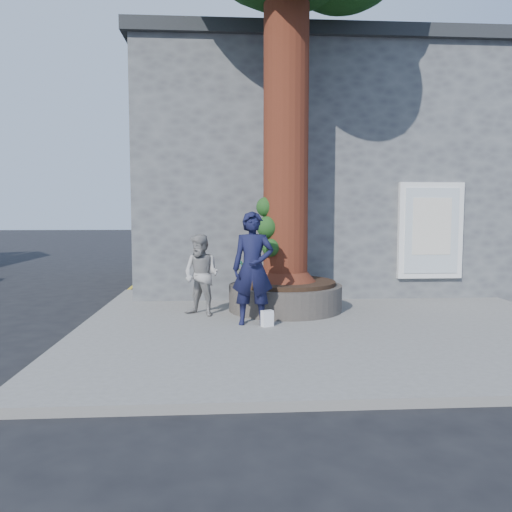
{
  "coord_description": "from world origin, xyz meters",
  "views": [
    {
      "loc": [
        -0.46,
        -8.04,
        2.07
      ],
      "look_at": [
        0.19,
        1.78,
        1.25
      ],
      "focal_mm": 35.0,
      "sensor_mm": 36.0,
      "label": 1
    }
  ],
  "objects": [
    {
      "name": "yellow_line",
      "position": [
        -3.05,
        1.0,
        0.0
      ],
      "size": [
        0.1,
        30.0,
        0.01
      ],
      "primitive_type": "cube",
      "color": "yellow",
      "rests_on": "ground"
    },
    {
      "name": "plant_a",
      "position": [
        -0.05,
        2.85,
        0.89
      ],
      "size": [
        0.21,
        0.2,
        0.33
      ],
      "primitive_type": "imported",
      "rotation": [
        0.0,
        0.0,
        0.6
      ],
      "color": "gray",
      "rests_on": "planter"
    },
    {
      "name": "plant_c",
      "position": [
        0.04,
        2.85,
        0.87
      ],
      "size": [
        0.23,
        0.23,
        0.29
      ],
      "primitive_type": "imported",
      "rotation": [
        0.0,
        0.0,
        3.87
      ],
      "color": "gray",
      "rests_on": "planter"
    },
    {
      "name": "planter",
      "position": [
        0.8,
        2.0,
        0.41
      ],
      "size": [
        2.3,
        2.3,
        0.6
      ],
      "color": "black",
      "rests_on": "pavement"
    },
    {
      "name": "plant_d",
      "position": [
        1.3,
        2.85,
        0.89
      ],
      "size": [
        0.34,
        0.37,
        0.34
      ],
      "primitive_type": "imported",
      "rotation": [
        0.0,
        0.0,
        4.96
      ],
      "color": "gray",
      "rests_on": "planter"
    },
    {
      "name": "ground",
      "position": [
        0.0,
        0.0,
        0.0
      ],
      "size": [
        120.0,
        120.0,
        0.0
      ],
      "primitive_type": "plane",
      "color": "black",
      "rests_on": "ground"
    },
    {
      "name": "pavement",
      "position": [
        1.5,
        1.0,
        0.06
      ],
      "size": [
        9.0,
        8.0,
        0.12
      ],
      "primitive_type": "cube",
      "color": "slate",
      "rests_on": "ground"
    },
    {
      "name": "plant_b",
      "position": [
        0.66,
        2.85,
        0.9
      ],
      "size": [
        0.24,
        0.25,
        0.36
      ],
      "primitive_type": "imported",
      "rotation": [
        0.0,
        0.0,
        1.88
      ],
      "color": "gray",
      "rests_on": "planter"
    },
    {
      "name": "man",
      "position": [
        0.06,
        0.69,
        1.12
      ],
      "size": [
        0.78,
        0.55,
        2.0
      ],
      "primitive_type": "imported",
      "rotation": [
        0.0,
        0.0,
        -0.1
      ],
      "color": "black",
      "rests_on": "pavement"
    },
    {
      "name": "stone_shop",
      "position": [
        2.5,
        7.2,
        3.16
      ],
      "size": [
        10.3,
        8.3,
        6.3
      ],
      "color": "#4D4F52",
      "rests_on": "ground"
    },
    {
      "name": "woman",
      "position": [
        -0.89,
        1.54,
        0.91
      ],
      "size": [
        0.96,
        0.91,
        1.57
      ],
      "primitive_type": "imported",
      "rotation": [
        0.0,
        0.0,
        -0.55
      ],
      "color": "#989592",
      "rests_on": "pavement"
    },
    {
      "name": "shopping_bag",
      "position": [
        0.3,
        0.51,
        0.26
      ],
      "size": [
        0.23,
        0.19,
        0.28
      ],
      "primitive_type": "cube",
      "rotation": [
        0.0,
        0.0,
        0.42
      ],
      "color": "white",
      "rests_on": "pavement"
    }
  ]
}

